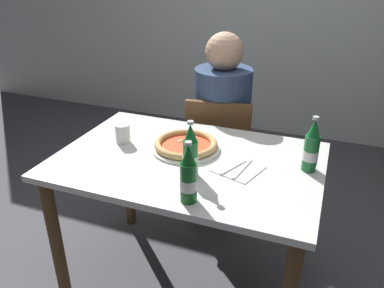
% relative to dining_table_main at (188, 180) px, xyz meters
% --- Properties ---
extents(ground_plane, '(8.00, 8.00, 0.00)m').
position_rel_dining_table_main_xyz_m(ground_plane, '(0.00, 0.00, -0.64)').
color(ground_plane, '#4C4C51').
extents(dining_table_main, '(1.20, 0.80, 0.75)m').
position_rel_dining_table_main_xyz_m(dining_table_main, '(0.00, 0.00, 0.00)').
color(dining_table_main, silver).
rests_on(dining_table_main, ground_plane).
extents(chair_behind_table, '(0.44, 0.44, 0.85)m').
position_rel_dining_table_main_xyz_m(chair_behind_table, '(-0.03, 0.61, -0.15)').
color(chair_behind_table, brown).
rests_on(chair_behind_table, ground_plane).
extents(diner_seated, '(0.34, 0.34, 1.21)m').
position_rel_dining_table_main_xyz_m(diner_seated, '(-0.04, 0.66, -0.05)').
color(diner_seated, '#2D3342').
rests_on(diner_seated, ground_plane).
extents(pizza_margherita_near, '(0.33, 0.33, 0.04)m').
position_rel_dining_table_main_xyz_m(pizza_margherita_near, '(-0.04, 0.08, 0.13)').
color(pizza_margherita_near, white).
rests_on(pizza_margherita_near, dining_table_main).
extents(beer_bottle_left, '(0.07, 0.07, 0.25)m').
position_rel_dining_table_main_xyz_m(beer_bottle_left, '(0.07, -0.14, 0.22)').
color(beer_bottle_left, '#196B2D').
rests_on(beer_bottle_left, dining_table_main).
extents(beer_bottle_center, '(0.07, 0.07, 0.25)m').
position_rel_dining_table_main_xyz_m(beer_bottle_center, '(0.13, -0.31, 0.22)').
color(beer_bottle_center, '#14591E').
rests_on(beer_bottle_center, dining_table_main).
extents(beer_bottle_right, '(0.07, 0.07, 0.25)m').
position_rel_dining_table_main_xyz_m(beer_bottle_right, '(0.53, 0.09, 0.22)').
color(beer_bottle_right, '#196B2D').
rests_on(beer_bottle_right, dining_table_main).
extents(napkin_with_cutlery, '(0.23, 0.23, 0.01)m').
position_rel_dining_table_main_xyz_m(napkin_with_cutlery, '(0.24, -0.02, 0.12)').
color(napkin_with_cutlery, white).
rests_on(napkin_with_cutlery, dining_table_main).
extents(paper_cup, '(0.07, 0.07, 0.09)m').
position_rel_dining_table_main_xyz_m(paper_cup, '(-0.36, 0.04, 0.16)').
color(paper_cup, white).
rests_on(paper_cup, dining_table_main).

